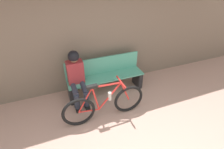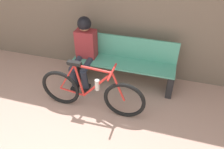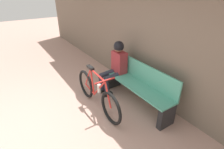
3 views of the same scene
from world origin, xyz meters
name	(u,v)px [view 2 (image 2 of 3)]	position (x,y,z in m)	size (l,w,h in m)	color
park_bench_near	(124,63)	(0.26, 2.16, 0.41)	(1.76, 0.42, 0.85)	#51A88E
bicycle	(91,92)	(-0.04, 1.34, 0.34)	(1.64, 0.40, 0.85)	black
person_seated	(84,47)	(-0.41, 2.04, 0.69)	(0.34, 0.61, 1.19)	#2D3342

